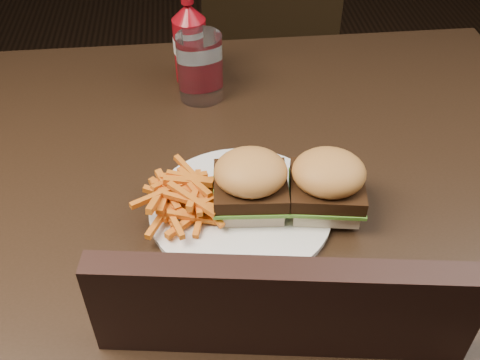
{
  "coord_description": "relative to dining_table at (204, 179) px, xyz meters",
  "views": [
    {
      "loc": [
        -0.01,
        -0.65,
        1.32
      ],
      "look_at": [
        0.05,
        -0.08,
        0.8
      ],
      "focal_mm": 42.0,
      "sensor_mm": 36.0,
      "label": 1
    }
  ],
  "objects": [
    {
      "name": "dining_table",
      "position": [
        0.0,
        0.0,
        0.0
      ],
      "size": [
        1.2,
        0.8,
        0.04
      ],
      "primitive_type": "cube",
      "color": "black",
      "rests_on": "ground"
    },
    {
      "name": "chair_far",
      "position": [
        0.25,
        0.84,
        -0.3
      ],
      "size": [
        0.47,
        0.47,
        0.04
      ],
      "primitive_type": "cube",
      "rotation": [
        0.0,
        0.0,
        2.83
      ],
      "color": "black",
      "rests_on": "ground"
    },
    {
      "name": "plate",
      "position": [
        0.05,
        -0.09,
        0.03
      ],
      "size": [
        0.26,
        0.26,
        0.01
      ],
      "primitive_type": "cylinder",
      "color": "white",
      "rests_on": "dining_table"
    },
    {
      "name": "sandwich_half_a",
      "position": [
        0.06,
        -0.1,
        0.04
      ],
      "size": [
        0.09,
        0.09,
        0.02
      ],
      "primitive_type": "cube",
      "rotation": [
        0.0,
        0.0,
        -0.07
      ],
      "color": "beige",
      "rests_on": "plate"
    },
    {
      "name": "sandwich_half_b",
      "position": [
        0.16,
        -0.11,
        0.04
      ],
      "size": [
        0.1,
        0.1,
        0.02
      ],
      "primitive_type": "cube",
      "rotation": [
        0.0,
        0.0,
        -0.16
      ],
      "color": "#FCEBBC",
      "rests_on": "plate"
    },
    {
      "name": "fries_pile",
      "position": [
        -0.02,
        -0.1,
        0.05
      ],
      "size": [
        0.12,
        0.12,
        0.05
      ],
      "primitive_type": null,
      "rotation": [
        0.0,
        0.0,
        -0.09
      ],
      "color": "#D35526",
      "rests_on": "plate"
    },
    {
      "name": "ketchup_bottle",
      "position": [
        -0.01,
        0.26,
        0.08
      ],
      "size": [
        0.06,
        0.06,
        0.12
      ],
      "primitive_type": "cylinder",
      "rotation": [
        0.0,
        0.0,
        -0.04
      ],
      "color": "maroon",
      "rests_on": "dining_table"
    },
    {
      "name": "tumbler",
      "position": [
        0.01,
        0.2,
        0.08
      ],
      "size": [
        0.08,
        0.08,
        0.12
      ],
      "primitive_type": "cylinder",
      "rotation": [
        0.0,
        0.0,
        0.02
      ],
      "color": "white",
      "rests_on": "dining_table"
    }
  ]
}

